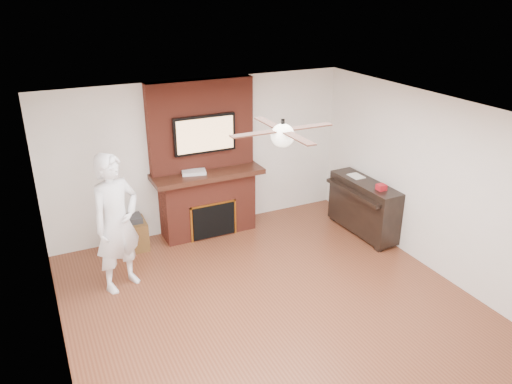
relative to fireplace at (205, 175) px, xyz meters
name	(u,v)px	position (x,y,z in m)	size (l,w,h in m)	color
room_shell	(281,224)	(0.00, -2.55, 0.25)	(5.36, 5.86, 2.86)	#5C2D1B
fireplace	(205,175)	(0.00, 0.00, 0.00)	(1.78, 0.64, 2.50)	maroon
tv	(205,134)	(0.00, -0.05, 0.68)	(1.00, 0.08, 0.60)	black
ceiling_fan	(283,135)	(0.00, -2.55, 1.34)	(1.21, 1.21, 0.31)	black
person	(117,223)	(-1.63, -1.06, -0.04)	(0.70, 0.47, 1.90)	white
side_table	(131,234)	(-1.29, -0.07, -0.75)	(0.48, 0.48, 0.54)	#523517
piano	(364,206)	(2.28, -1.20, -0.51)	(0.55, 1.40, 1.00)	black
cable_box	(194,172)	(-0.22, -0.10, 0.11)	(0.37, 0.21, 0.05)	silver
candle_orange	(208,233)	(-0.08, -0.22, -0.93)	(0.07, 0.07, 0.12)	orange
candle_green	(206,234)	(-0.11, -0.22, -0.95)	(0.07, 0.07, 0.10)	#558033
candle_cream	(222,231)	(0.16, -0.23, -0.94)	(0.08, 0.08, 0.11)	beige
candle_blue	(224,231)	(0.20, -0.23, -0.96)	(0.05, 0.05, 0.08)	navy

